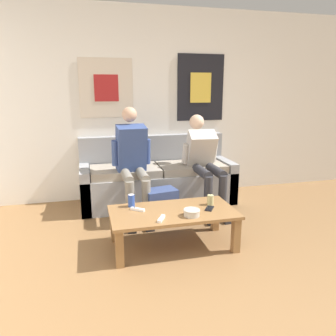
% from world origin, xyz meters
% --- Properties ---
extents(ground_plane, '(18.00, 18.00, 0.00)m').
position_xyz_m(ground_plane, '(0.00, 0.00, 0.00)').
color(ground_plane, brown).
extents(wall_back, '(10.00, 0.07, 2.55)m').
position_xyz_m(wall_back, '(0.00, 2.86, 1.28)').
color(wall_back, silver).
rests_on(wall_back, ground_plane).
extents(couch, '(2.00, 0.72, 0.87)m').
position_xyz_m(couch, '(0.01, 2.50, 0.30)').
color(couch, gray).
rests_on(couch, ground_plane).
extents(coffee_table, '(1.20, 0.62, 0.37)m').
position_xyz_m(coffee_table, '(-0.13, 1.21, 0.31)').
color(coffee_table, olive).
rests_on(coffee_table, ground_plane).
extents(person_seated_adult, '(0.47, 0.82, 1.29)m').
position_xyz_m(person_seated_adult, '(-0.37, 2.12, 0.70)').
color(person_seated_adult, gray).
rests_on(person_seated_adult, ground_plane).
extents(person_seated_teen, '(0.47, 1.00, 1.17)m').
position_xyz_m(person_seated_teen, '(0.53, 2.15, 0.65)').
color(person_seated_teen, '#2D2D33').
rests_on(person_seated_teen, ground_plane).
extents(backpack, '(0.39, 0.32, 0.39)m').
position_xyz_m(backpack, '(-0.11, 1.81, 0.19)').
color(backpack, navy).
rests_on(backpack, ground_plane).
extents(ceramic_bowl, '(0.15, 0.15, 0.07)m').
position_xyz_m(ceramic_bowl, '(0.01, 1.04, 0.40)').
color(ceramic_bowl, '#B7B2A8').
rests_on(ceramic_bowl, coffee_table).
extents(pillar_candle, '(0.06, 0.06, 0.11)m').
position_xyz_m(pillar_candle, '(0.28, 1.28, 0.42)').
color(pillar_candle, tan).
rests_on(pillar_candle, coffee_table).
extents(drink_can_blue, '(0.07, 0.07, 0.12)m').
position_xyz_m(drink_can_blue, '(-0.49, 1.42, 0.43)').
color(drink_can_blue, '#28479E').
rests_on(drink_can_blue, coffee_table).
extents(game_controller_near_left, '(0.13, 0.12, 0.03)m').
position_xyz_m(game_controller_near_left, '(-0.45, 1.30, 0.38)').
color(game_controller_near_left, white).
rests_on(game_controller_near_left, coffee_table).
extents(game_controller_near_right, '(0.10, 0.14, 0.03)m').
position_xyz_m(game_controller_near_right, '(-0.28, 1.02, 0.38)').
color(game_controller_near_right, white).
rests_on(game_controller_near_right, coffee_table).
extents(cell_phone, '(0.13, 0.15, 0.01)m').
position_xyz_m(cell_phone, '(0.23, 1.17, 0.37)').
color(cell_phone, black).
rests_on(cell_phone, coffee_table).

